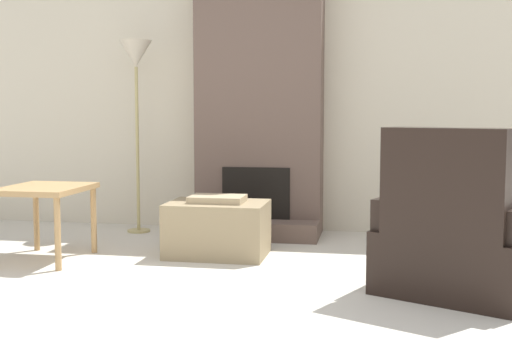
{
  "coord_description": "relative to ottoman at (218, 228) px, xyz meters",
  "views": [
    {
      "loc": [
        1.01,
        -3.0,
        1.09
      ],
      "look_at": [
        0.0,
        2.52,
        0.59
      ],
      "focal_mm": 45.0,
      "sensor_mm": 36.0,
      "label": 1
    }
  ],
  "objects": [
    {
      "name": "floor_lamp_left",
      "position": [
        -0.95,
        0.83,
        1.3
      ],
      "size": [
        0.29,
        0.29,
        1.74
      ],
      "color": "tan",
      "rests_on": "ground_plane"
    },
    {
      "name": "ottoman",
      "position": [
        0.0,
        0.0,
        0.0
      ],
      "size": [
        0.75,
        0.52,
        0.46
      ],
      "color": "#998460",
      "rests_on": "ground_plane"
    },
    {
      "name": "fireplace",
      "position": [
        0.15,
        0.98,
        1.03
      ],
      "size": [
        1.13,
        0.65,
        2.6
      ],
      "color": "brown",
      "rests_on": "ground_plane"
    },
    {
      "name": "side_table",
      "position": [
        -1.22,
        -0.37,
        0.26
      ],
      "size": [
        0.57,
        0.66,
        0.55
      ],
      "color": "tan",
      "rests_on": "ground_plane"
    },
    {
      "name": "ground_plane",
      "position": [
        0.15,
        -1.71,
        -0.21
      ],
      "size": [
        24.0,
        24.0,
        0.0
      ],
      "primitive_type": "plane",
      "color": "beige"
    },
    {
      "name": "armchair",
      "position": [
        1.68,
        -0.72,
        0.08
      ],
      "size": [
        1.17,
        1.18,
        1.01
      ],
      "rotation": [
        0.0,
        0.0,
        2.7
      ],
      "color": "black",
      "rests_on": "ground_plane"
    },
    {
      "name": "wall_back",
      "position": [
        0.15,
        1.22,
        1.09
      ],
      "size": [
        7.11,
        0.06,
        2.6
      ],
      "primitive_type": "cube",
      "color": "beige",
      "rests_on": "ground_plane"
    }
  ]
}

